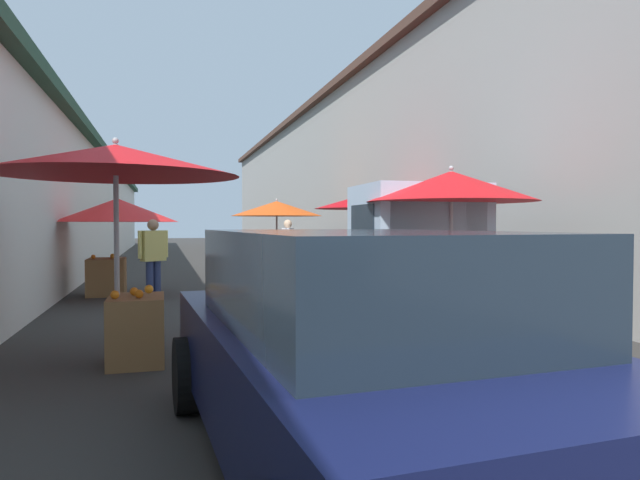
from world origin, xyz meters
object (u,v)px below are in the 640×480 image
object	(u,v)px
delivery_truck	(400,251)
vendor_by_crates	(288,246)
fruit_stall_far_left	(118,181)
plastic_stool	(546,324)
fruit_stall_near_right	(369,214)
fruit_stall_far_right	(116,220)
vendor_in_shade	(153,254)
fruit_stall_near_left	(276,214)
hatchback_car	(355,348)
fruit_stall_mid_lane	(454,205)

from	to	relation	value
delivery_truck	vendor_by_crates	distance (m)	5.78
fruit_stall_far_left	plastic_stool	world-z (taller)	fruit_stall_far_left
delivery_truck	plastic_stool	bearing A→B (deg)	-169.25
fruit_stall_near_right	vendor_by_crates	xyz separation A→B (m)	(2.07, 1.48, -0.80)
fruit_stall_far_right	vendor_in_shade	xyz separation A→B (m)	(-1.08, -0.75, -0.66)
vendor_by_crates	vendor_in_shade	distance (m)	4.51
delivery_truck	fruit_stall_near_left	bearing A→B (deg)	2.69
hatchback_car	vendor_in_shade	xyz separation A→B (m)	(7.96, 1.30, 0.17)
fruit_stall_near_right	fruit_stall_far_right	xyz separation A→B (m)	(0.09, 5.55, -0.16)
fruit_stall_near_right	fruit_stall_near_left	bearing A→B (deg)	14.91
fruit_stall_near_left	delivery_truck	distance (m)	8.46
hatchback_car	fruit_stall_near_right	bearing A→B (deg)	-21.33
vendor_by_crates	fruit_stall_near_left	bearing A→B (deg)	-4.63
plastic_stool	fruit_stall_far_right	bearing A→B (deg)	38.04
fruit_stall_far_left	fruit_stall_far_right	world-z (taller)	fruit_stall_far_left
fruit_stall_mid_lane	vendor_by_crates	world-z (taller)	fruit_stall_mid_lane
fruit_stall_near_left	fruit_stall_mid_lane	bearing A→B (deg)	-176.84
fruit_stall_mid_lane	hatchback_car	world-z (taller)	fruit_stall_mid_lane
delivery_truck	vendor_by_crates	xyz separation A→B (m)	(5.75, 0.61, -0.12)
fruit_stall_near_right	vendor_by_crates	world-z (taller)	fruit_stall_near_right
fruit_stall_far_right	hatchback_car	size ratio (longest dim) A/B	0.61
delivery_truck	vendor_by_crates	bearing A→B (deg)	6.07
delivery_truck	vendor_in_shade	size ratio (longest dim) A/B	3.15
fruit_stall_far_right	delivery_truck	size ratio (longest dim) A/B	0.49
plastic_stool	vendor_in_shade	bearing A→B (deg)	38.63
fruit_stall_far_left	fruit_stall_near_right	xyz separation A→B (m)	(5.74, -5.07, -0.24)
hatchback_car	vendor_by_crates	bearing A→B (deg)	-10.39
hatchback_car	plastic_stool	distance (m)	3.98
fruit_stall_far_left	hatchback_car	distance (m)	3.78
plastic_stool	hatchback_car	bearing A→B (deg)	126.38
hatchback_car	delivery_truck	distance (m)	5.90
fruit_stall_near_right	vendor_by_crates	distance (m)	2.66
fruit_stall_far_left	vendor_by_crates	size ratio (longest dim) A/B	1.65
vendor_by_crates	vendor_in_shade	size ratio (longest dim) A/B	1.02
plastic_stool	fruit_stall_mid_lane	bearing A→B (deg)	15.66
fruit_stall_far_left	fruit_stall_near_left	size ratio (longest dim) A/B	0.94
fruit_stall_near_left	vendor_by_crates	bearing A→B (deg)	175.37
vendor_in_shade	fruit_stall_far_left	bearing A→B (deg)	176.64
fruit_stall_far_right	plastic_stool	xyz separation A→B (m)	(-6.69, -5.24, -1.24)
fruit_stall_mid_lane	plastic_stool	bearing A→B (deg)	-164.34
fruit_stall_far_left	hatchback_car	bearing A→B (deg)	-153.88
fruit_stall_far_left	delivery_truck	xyz separation A→B (m)	(2.06, -4.21, -0.92)
fruit_stall_near_right	hatchback_car	distance (m)	9.66
fruit_stall_near_right	fruit_stall_mid_lane	distance (m)	5.22
fruit_stall_near_right	fruit_stall_mid_lane	world-z (taller)	fruit_stall_mid_lane
fruit_stall_mid_lane	plastic_stool	xyz separation A→B (m)	(-1.44, -0.40, -1.42)
delivery_truck	vendor_by_crates	world-z (taller)	delivery_truck
fruit_stall_far_left	fruit_stall_near_left	bearing A→B (deg)	-20.00
fruit_stall_near_left	delivery_truck	world-z (taller)	fruit_stall_near_left
fruit_stall_near_left	hatchback_car	distance (m)	13.91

